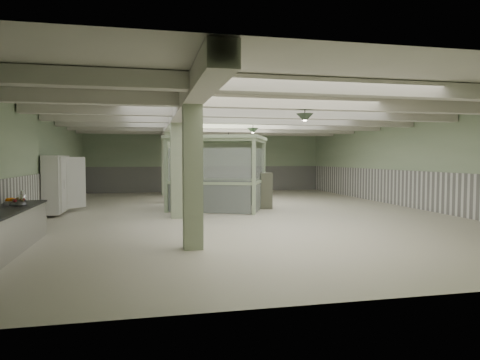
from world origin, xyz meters
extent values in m
plane|color=silver|center=(0.00, 0.00, 0.00)|extent=(20.00, 20.00, 0.00)
cube|color=beige|center=(0.00, 0.00, 3.60)|extent=(14.00, 20.00, 0.02)
cube|color=#A1B893|center=(0.00, 10.00, 1.80)|extent=(14.00, 0.02, 3.60)
cube|color=#A1B893|center=(0.00, -10.00, 1.80)|extent=(14.00, 0.02, 3.60)
cube|color=#A1B893|center=(-7.00, 0.00, 1.80)|extent=(0.02, 20.00, 3.60)
cube|color=#A1B893|center=(7.00, 0.00, 1.80)|extent=(0.02, 20.00, 3.60)
cube|color=silver|center=(-6.97, 0.00, 0.75)|extent=(0.05, 19.90, 1.50)
cube|color=silver|center=(6.97, 0.00, 0.75)|extent=(0.05, 19.90, 1.50)
cube|color=silver|center=(0.00, 9.97, 0.75)|extent=(13.90, 0.05, 1.50)
cube|color=beige|center=(-2.50, 0.00, 3.38)|extent=(0.45, 19.90, 0.40)
cube|color=beige|center=(0.00, -7.50, 3.42)|extent=(13.90, 0.35, 0.32)
cube|color=beige|center=(0.00, -5.00, 3.42)|extent=(13.90, 0.35, 0.32)
cube|color=beige|center=(0.00, -2.50, 3.42)|extent=(13.90, 0.35, 0.32)
cube|color=beige|center=(0.00, 0.00, 3.42)|extent=(13.90, 0.35, 0.32)
cube|color=beige|center=(0.00, 2.50, 3.42)|extent=(13.90, 0.35, 0.32)
cube|color=beige|center=(0.00, 5.00, 3.42)|extent=(13.90, 0.35, 0.32)
cube|color=beige|center=(0.00, 7.50, 3.42)|extent=(13.90, 0.35, 0.32)
cube|color=#A3B28F|center=(-2.50, -6.00, 1.80)|extent=(0.42, 0.42, 3.60)
cube|color=#A3B28F|center=(-2.50, -1.00, 1.80)|extent=(0.42, 0.42, 3.60)
cube|color=#A3B28F|center=(-2.50, 4.00, 1.80)|extent=(0.42, 0.42, 3.60)
cube|color=#A3B28F|center=(-2.50, 8.00, 1.80)|extent=(0.42, 0.42, 3.60)
cone|color=#2E3D2E|center=(0.50, -5.00, 3.05)|extent=(0.44, 0.44, 0.22)
cone|color=#2E3D2E|center=(0.50, 0.50, 3.05)|extent=(0.44, 0.44, 0.22)
cone|color=#2E3D2E|center=(0.50, 5.50, 3.05)|extent=(0.44, 0.44, 0.22)
cylinder|color=#B2B2B7|center=(-6.62, -4.53, 0.95)|extent=(0.35, 0.35, 0.10)
cube|color=white|center=(-6.65, 0.83, 1.01)|extent=(0.55, 2.20, 2.01)
cube|color=white|center=(-6.35, 0.33, 1.01)|extent=(0.06, 0.82, 1.91)
cube|color=white|center=(-6.23, 1.43, 1.01)|extent=(0.63, 0.62, 1.91)
cube|color=silver|center=(-6.31, 0.33, 1.01)|extent=(0.02, 0.05, 0.30)
cube|color=silver|center=(-6.31, 1.34, 1.01)|extent=(0.02, 0.05, 0.30)
cube|color=#A3B692|center=(-2.80, 0.48, 1.36)|extent=(0.16, 0.16, 2.73)
cube|color=#A3B692|center=(-1.74, 2.99, 1.36)|extent=(0.16, 0.16, 2.73)
cube|color=#A3B692|center=(0.22, -0.79, 1.36)|extent=(0.16, 0.16, 2.73)
cube|color=#A3B692|center=(1.28, 1.72, 1.36)|extent=(0.16, 0.16, 2.73)
cube|color=#A3B692|center=(-0.76, 1.10, 2.79)|extent=(4.40, 4.11, 0.12)
cube|color=silver|center=(-1.29, -0.16, 0.55)|extent=(2.86, 1.25, 1.05)
cube|color=silver|center=(-1.29, -0.16, 1.78)|extent=(2.86, 1.25, 1.22)
cube|color=silver|center=(-0.23, 2.36, 0.55)|extent=(2.86, 1.25, 1.05)
cube|color=silver|center=(-0.23, 2.36, 1.78)|extent=(2.86, 1.25, 1.22)
cube|color=silver|center=(-2.27, 1.74, 0.55)|extent=(1.04, 2.35, 1.05)
cube|color=silver|center=(-2.27, 1.74, 1.78)|extent=(1.04, 2.35, 1.22)
cube|color=silver|center=(0.75, 0.47, 0.55)|extent=(1.04, 2.35, 1.05)
cube|color=silver|center=(0.75, 0.47, 1.78)|extent=(1.04, 2.35, 1.22)
cube|color=#5C5D4D|center=(1.16, 0.98, 0.71)|extent=(0.56, 0.72, 1.42)
camera|label=1|loc=(-3.49, -15.45, 2.03)|focal=32.00mm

